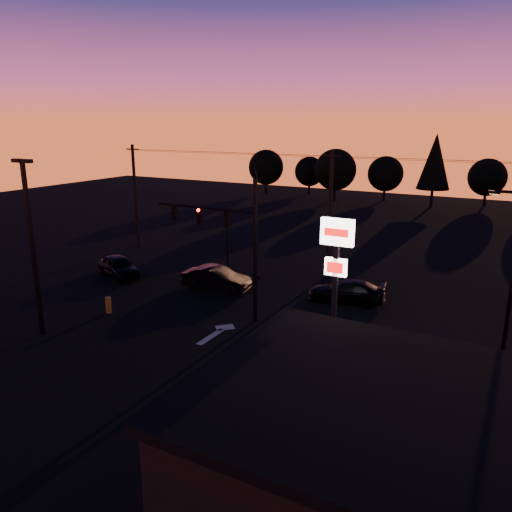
# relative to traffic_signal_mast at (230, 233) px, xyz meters

# --- Properties ---
(ground) EXTENTS (120.00, 120.00, 0.00)m
(ground) POSITION_rel_traffic_signal_mast_xyz_m (0.10, -3.99, -4.94)
(ground) COLOR black
(ground) RESTS_ON ground
(lane_arrow) EXTENTS (1.20, 3.10, 0.01)m
(lane_arrow) POSITION_rel_traffic_signal_mast_xyz_m (0.60, -2.33, -4.93)
(lane_arrow) COLOR beige
(lane_arrow) RESTS_ON ground
(traffic_signal_mast) EXTENTS (6.79, 0.52, 8.58)m
(traffic_signal_mast) POSITION_rel_traffic_signal_mast_xyz_m (0.00, 0.00, 0.00)
(traffic_signal_mast) COLOR black
(traffic_signal_mast) RESTS_ON ground
(secondary_signal) EXTENTS (0.30, 0.31, 4.35)m
(secondary_signal) POSITION_rel_traffic_signal_mast_xyz_m (-4.90, 7.49, -2.07)
(secondary_signal) COLOR black
(secondary_signal) RESTS_ON ground
(parking_lot_light) EXTENTS (1.25, 0.30, 9.14)m
(parking_lot_light) POSITION_rel_traffic_signal_mast_xyz_m (-7.40, -6.99, 0.33)
(parking_lot_light) COLOR black
(parking_lot_light) RESTS_ON ground
(pylon_sign) EXTENTS (1.50, 0.28, 6.80)m
(pylon_sign) POSITION_rel_traffic_signal_mast_xyz_m (7.10, -2.49, -0.02)
(pylon_sign) COLOR black
(pylon_sign) RESTS_ON ground
(streetlight) EXTENTS (1.55, 0.35, 8.00)m
(streetlight) POSITION_rel_traffic_signal_mast_xyz_m (14.01, 1.51, -0.52)
(streetlight) COLOR black
(streetlight) RESTS_ON ground
(utility_pole_0) EXTENTS (1.40, 0.26, 9.00)m
(utility_pole_0) POSITION_rel_traffic_signal_mast_xyz_m (-15.90, 10.01, -0.34)
(utility_pole_0) COLOR black
(utility_pole_0) RESTS_ON ground
(utility_pole_1) EXTENTS (1.40, 0.26, 9.00)m
(utility_pole_1) POSITION_rel_traffic_signal_mast_xyz_m (2.10, 10.01, -0.34)
(utility_pole_1) COLOR black
(utility_pole_1) RESTS_ON ground
(power_wires) EXTENTS (36.00, 1.22, 0.07)m
(power_wires) POSITION_rel_traffic_signal_mast_xyz_m (2.10, 10.01, 3.63)
(power_wires) COLOR black
(power_wires) RESTS_ON ground
(store_building) EXTENTS (12.40, 8.40, 4.25)m
(store_building) POSITION_rel_traffic_signal_mast_xyz_m (13.10, -11.49, -2.78)
(store_building) COLOR black
(store_building) RESTS_ON ground
(bollard) EXTENTS (0.33, 0.33, 0.98)m
(bollard) POSITION_rel_traffic_signal_mast_xyz_m (-6.54, -3.07, -4.45)
(bollard) COLOR #B48220
(bollard) RESTS_ON ground
(tree_0) EXTENTS (5.36, 5.36, 6.74)m
(tree_0) POSITION_rel_traffic_signal_mast_xyz_m (-21.90, 46.01, -0.88)
(tree_0) COLOR black
(tree_0) RESTS_ON ground
(tree_1) EXTENTS (4.54, 4.54, 5.71)m
(tree_1) POSITION_rel_traffic_signal_mast_xyz_m (-15.90, 49.01, -1.50)
(tree_1) COLOR black
(tree_1) RESTS_ON ground
(tree_2) EXTENTS (5.77, 5.78, 7.26)m
(tree_2) POSITION_rel_traffic_signal_mast_xyz_m (-9.90, 44.01, -0.57)
(tree_2) COLOR black
(tree_2) RESTS_ON ground
(tree_3) EXTENTS (4.95, 4.95, 6.22)m
(tree_3) POSITION_rel_traffic_signal_mast_xyz_m (-3.90, 48.01, -1.19)
(tree_3) COLOR black
(tree_3) RESTS_ON ground
(tree_4) EXTENTS (4.18, 4.18, 9.50)m
(tree_4) POSITION_rel_traffic_signal_mast_xyz_m (3.10, 45.01, 0.99)
(tree_4) COLOR black
(tree_4) RESTS_ON ground
(tree_5) EXTENTS (4.95, 4.95, 6.22)m
(tree_5) POSITION_rel_traffic_signal_mast_xyz_m (9.10, 50.01, -1.19)
(tree_5) COLOR black
(tree_5) RESTS_ON ground
(car_left) EXTENTS (4.70, 3.31, 1.49)m
(car_left) POSITION_rel_traffic_signal_mast_xyz_m (-11.23, 2.69, -4.19)
(car_left) COLOR black
(car_left) RESTS_ON ground
(car_mid) EXTENTS (4.79, 2.09, 1.53)m
(car_mid) POSITION_rel_traffic_signal_mast_xyz_m (-3.31, 3.56, -4.17)
(car_mid) COLOR black
(car_mid) RESTS_ON ground
(car_right) EXTENTS (5.01, 2.78, 1.37)m
(car_right) POSITION_rel_traffic_signal_mast_xyz_m (5.04, 5.49, -4.25)
(car_right) COLOR black
(car_right) RESTS_ON ground
(suv_parked) EXTENTS (4.57, 5.79, 1.46)m
(suv_parked) POSITION_rel_traffic_signal_mast_xyz_m (7.54, -6.34, -4.21)
(suv_parked) COLOR black
(suv_parked) RESTS_ON ground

